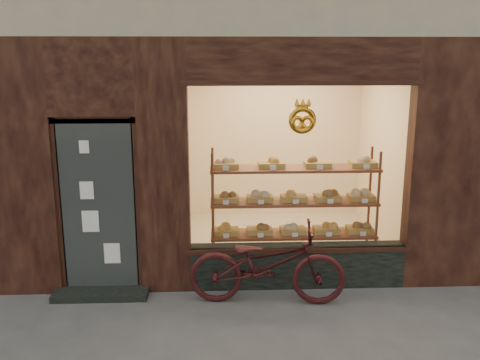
{
  "coord_description": "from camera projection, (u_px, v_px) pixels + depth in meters",
  "views": [
    {
      "loc": [
        -0.56,
        -4.21,
        2.94
      ],
      "look_at": [
        -0.29,
        2.0,
        1.44
      ],
      "focal_mm": 40.0,
      "sensor_mm": 36.0,
      "label": 1
    }
  ],
  "objects": [
    {
      "name": "bicycle",
      "position": [
        267.0,
        264.0,
        6.31
      ],
      "size": [
        1.9,
        0.81,
        0.97
      ],
      "primitive_type": "imported",
      "rotation": [
        0.0,
        0.0,
        1.48
      ],
      "color": "#361011",
      "rests_on": "ground"
    },
    {
      "name": "display_shelf",
      "position": [
        293.0,
        212.0,
        7.1
      ],
      "size": [
        2.2,
        0.45,
        1.7
      ],
      "color": "#562C1B",
      "rests_on": "ground"
    }
  ]
}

